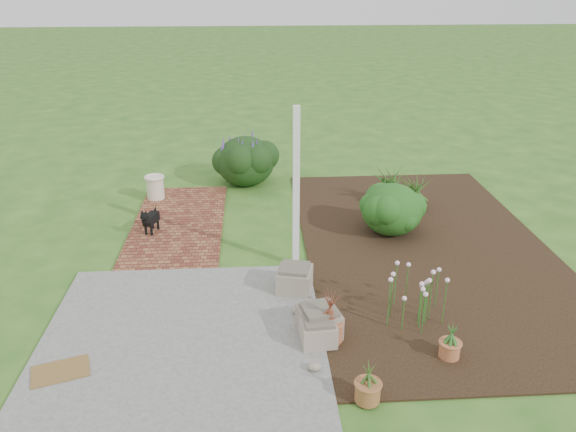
{
  "coord_description": "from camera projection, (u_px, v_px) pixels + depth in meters",
  "views": [
    {
      "loc": [
        -0.31,
        -7.58,
        4.24
      ],
      "look_at": [
        0.2,
        0.4,
        0.7
      ],
      "focal_mm": 35.0,
      "sensor_mm": 36.0,
      "label": 1
    }
  ],
  "objects": [
    {
      "name": "agapanthus_clump_back",
      "position": [
        414.0,
        188.0,
        10.6
      ],
      "size": [
        1.15,
        1.15,
        0.8
      ],
      "primitive_type": null,
      "rotation": [
        0.0,
        0.0,
        -0.37
      ],
      "color": "#0F3F11",
      "rests_on": "garden_bed"
    },
    {
      "name": "terracotta_pot_small_left",
      "position": [
        450.0,
        349.0,
        6.6
      ],
      "size": [
        0.32,
        0.32,
        0.2
      ],
      "primitive_type": "cylinder",
      "rotation": [
        0.0,
        0.0,
        -0.42
      ],
      "color": "#AF643B",
      "rests_on": "garden_bed"
    },
    {
      "name": "brick_path",
      "position": [
        179.0,
        223.0,
        10.14
      ],
      "size": [
        1.6,
        3.5,
        0.04
      ],
      "primitive_type": "cube",
      "color": "#5E2A1D",
      "rests_on": "ground"
    },
    {
      "name": "purple_flowering_bush",
      "position": [
        245.0,
        160.0,
        11.86
      ],
      "size": [
        1.53,
        1.53,
        1.05
      ],
      "primitive_type": "ellipsoid",
      "rotation": [
        0.0,
        0.0,
        0.28
      ],
      "color": "black",
      "rests_on": "ground"
    },
    {
      "name": "cream_ceramic_urn",
      "position": [
        155.0,
        188.0,
        11.09
      ],
      "size": [
        0.45,
        0.45,
        0.45
      ],
      "primitive_type": "cylinder",
      "rotation": [
        0.0,
        0.0,
        -0.41
      ],
      "color": "beige",
      "rests_on": "brick_path"
    },
    {
      "name": "evergreen_shrub",
      "position": [
        392.0,
        208.0,
        9.61
      ],
      "size": [
        1.32,
        1.32,
        0.89
      ],
      "primitive_type": "ellipsoid",
      "rotation": [
        0.0,
        0.0,
        0.32
      ],
      "color": "#0C3D0E",
      "rests_on": "garden_bed"
    },
    {
      "name": "black_dog",
      "position": [
        150.0,
        219.0,
        9.61
      ],
      "size": [
        0.26,
        0.51,
        0.45
      ],
      "rotation": [
        0.0,
        0.0,
        -0.31
      ],
      "color": "black",
      "rests_on": "brick_path"
    },
    {
      "name": "terracotta_pot_bronze",
      "position": [
        329.0,
        330.0,
        6.9
      ],
      "size": [
        0.44,
        0.44,
        0.27
      ],
      "primitive_type": "cylinder",
      "rotation": [
        0.0,
        0.0,
        0.39
      ],
      "color": "#9E5735",
      "rests_on": "garden_bed"
    },
    {
      "name": "concrete_patio",
      "position": [
        183.0,
        339.0,
        6.98
      ],
      "size": [
        3.5,
        3.5,
        0.04
      ],
      "primitive_type": "cube",
      "color": "#60615E",
      "rests_on": "ground"
    },
    {
      "name": "stone_trough_far",
      "position": [
        295.0,
        279.0,
        7.96
      ],
      "size": [
        0.56,
        0.56,
        0.31
      ],
      "primitive_type": "cube",
      "rotation": [
        0.0,
        0.0,
        -0.23
      ],
      "color": "#766C5C",
      "rests_on": "concrete_patio"
    },
    {
      "name": "terracotta_pot_small_right",
      "position": [
        368.0,
        392.0,
        5.92
      ],
      "size": [
        0.36,
        0.36,
        0.23
      ],
      "primitive_type": "cylinder",
      "rotation": [
        0.0,
        0.0,
        0.43
      ],
      "color": "#925831",
      "rests_on": "garden_bed"
    },
    {
      "name": "garden_bed",
      "position": [
        427.0,
        248.0,
        9.25
      ],
      "size": [
        4.0,
        7.0,
        0.03
      ],
      "primitive_type": "cube",
      "color": "black",
      "rests_on": "ground"
    },
    {
      "name": "stone_trough_mid",
      "position": [
        318.0,
        332.0,
        6.84
      ],
      "size": [
        0.45,
        0.45,
        0.28
      ],
      "primitive_type": "cube",
      "rotation": [
        0.0,
        0.0,
        0.07
      ],
      "color": "gray",
      "rests_on": "concrete_patio"
    },
    {
      "name": "veranda_post",
      "position": [
        296.0,
        190.0,
        8.26
      ],
      "size": [
        0.1,
        0.1,
        2.5
      ],
      "primitive_type": "cube",
      "color": "white",
      "rests_on": "ground"
    },
    {
      "name": "agapanthus_clump_front",
      "position": [
        389.0,
        182.0,
        10.89
      ],
      "size": [
        1.17,
        1.17,
        0.81
      ],
      "primitive_type": null,
      "rotation": [
        0.0,
        0.0,
        0.37
      ],
      "color": "#133E17",
      "rests_on": "garden_bed"
    },
    {
      "name": "pink_flower_patch",
      "position": [
        407.0,
        288.0,
        7.37
      ],
      "size": [
        1.47,
        1.47,
        0.72
      ],
      "primitive_type": null,
      "rotation": [
        0.0,
        0.0,
        0.4
      ],
      "color": "#113D0F",
      "rests_on": "garden_bed"
    },
    {
      "name": "coir_doormat",
      "position": [
        60.0,
        371.0,
        6.37
      ],
      "size": [
        0.72,
        0.58,
        0.02
      ],
      "primitive_type": "cube",
      "rotation": [
        0.0,
        0.0,
        0.32
      ],
      "color": "brown",
      "rests_on": "concrete_patio"
    },
    {
      "name": "stone_trough_near",
      "position": [
        319.0,
        322.0,
        6.99
      ],
      "size": [
        0.58,
        0.58,
        0.32
      ],
      "primitive_type": "cube",
      "rotation": [
        0.0,
        0.0,
        0.24
      ],
      "color": "gray",
      "rests_on": "concrete_patio"
    },
    {
      "name": "ground",
      "position": [
        277.0,
        268.0,
        8.65
      ],
      "size": [
        80.0,
        80.0,
        0.0
      ],
      "primitive_type": "plane",
      "color": "#2B5A1C",
      "rests_on": "ground"
    }
  ]
}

